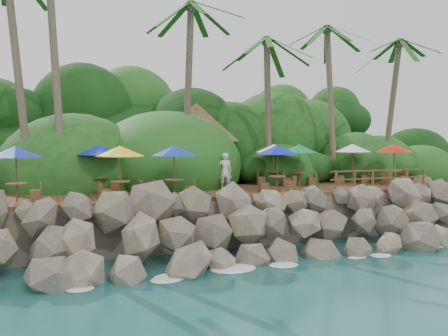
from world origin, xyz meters
name	(u,v)px	position (x,y,z in m)	size (l,w,h in m)	color
ground	(280,266)	(0.00, 0.00, 0.00)	(140.00, 140.00, 0.00)	#19514F
land_base	(173,193)	(0.00, 16.00, 1.05)	(32.00, 25.20, 2.10)	gray
jungle_hill	(150,196)	(0.00, 23.50, 0.00)	(44.80, 28.00, 15.40)	#143811
seawall	(258,227)	(0.00, 2.00, 1.15)	(29.00, 4.00, 2.30)	gray
terrace	(224,192)	(0.00, 6.00, 2.20)	(26.00, 5.00, 0.20)	brown
jungle_foliage	(177,210)	(0.00, 15.00, 0.00)	(44.00, 16.00, 12.00)	#143811
foam_line	(277,263)	(0.00, 0.30, 0.03)	(25.20, 0.80, 0.06)	white
palms	(224,1)	(1.05, 8.72, 12.37)	(28.02, 6.42, 14.88)	brown
palapa	(196,122)	(-0.13, 10.09, 5.79)	(5.00, 5.00, 4.60)	brown
dining_clusters	(211,153)	(-0.72, 5.83, 4.17)	(23.84, 5.23, 2.25)	brown
railing	(382,177)	(7.69, 3.65, 2.91)	(6.10, 0.10, 1.00)	brown
waiter	(225,171)	(0.12, 6.16, 3.23)	(0.68, 0.44, 1.85)	white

